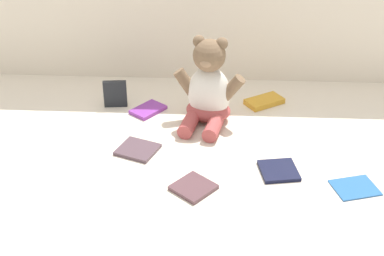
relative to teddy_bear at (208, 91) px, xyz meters
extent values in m
plane|color=silver|center=(-0.06, -0.12, -0.10)|extent=(3.20, 3.20, 0.00)
ellipsoid|color=white|center=(0.00, 0.01, -0.01)|extent=(0.16, 0.13, 0.18)
ellipsoid|color=#B24C4C|center=(0.00, 0.00, -0.07)|extent=(0.16, 0.14, 0.06)
sphere|color=#7A6047|center=(0.00, 0.00, 0.12)|extent=(0.12, 0.12, 0.10)
ellipsoid|color=#997C5E|center=(-0.01, -0.03, 0.11)|extent=(0.05, 0.04, 0.03)
sphere|color=#7A6047|center=(-0.03, 0.02, 0.16)|extent=(0.05, 0.05, 0.04)
sphere|color=#7A6047|center=(0.04, 0.01, 0.16)|extent=(0.05, 0.05, 0.04)
cylinder|color=#7A6047|center=(-0.07, 0.02, 0.02)|extent=(0.09, 0.05, 0.09)
cylinder|color=#7A6047|center=(0.07, -0.01, 0.02)|extent=(0.09, 0.05, 0.09)
cylinder|color=#B24C4C|center=(-0.06, -0.08, -0.08)|extent=(0.07, 0.11, 0.05)
cylinder|color=#B24C4C|center=(0.02, -0.09, -0.08)|extent=(0.07, 0.11, 0.05)
cube|color=#55404B|center=(-0.20, -0.20, -0.10)|extent=(0.14, 0.13, 0.01)
cube|color=black|center=(0.20, -0.28, -0.10)|extent=(0.12, 0.12, 0.01)
cube|color=gold|center=(0.19, 0.12, -0.09)|extent=(0.14, 0.13, 0.02)
cube|color=black|center=(-0.31, 0.07, -0.06)|extent=(0.08, 0.03, 0.09)
cube|color=#2864AC|center=(0.40, -0.34, -0.10)|extent=(0.13, 0.12, 0.01)
cube|color=brown|center=(-0.03, -0.37, -0.10)|extent=(0.14, 0.14, 0.01)
cube|color=purple|center=(-0.20, 0.04, -0.10)|extent=(0.12, 0.13, 0.01)
camera|label=1|loc=(0.03, -1.49, 0.76)|focal=49.98mm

